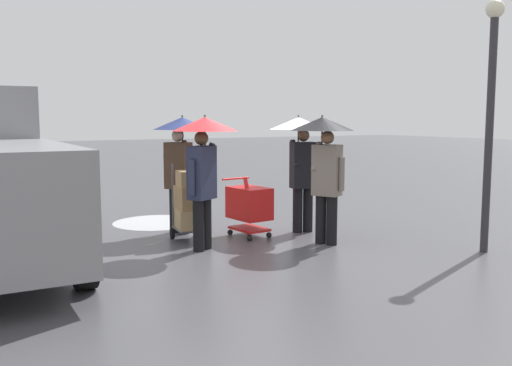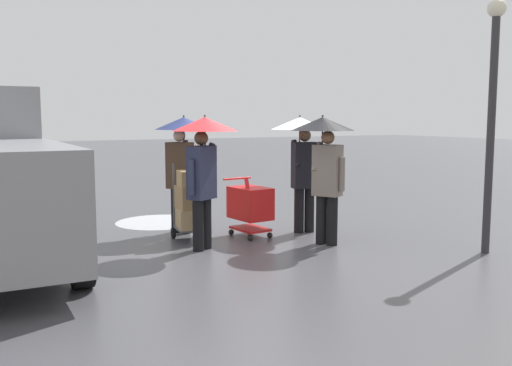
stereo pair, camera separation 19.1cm
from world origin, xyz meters
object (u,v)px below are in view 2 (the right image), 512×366
Objects in this scene: pedestrian_white_side at (203,150)px; pedestrian_far_side at (182,146)px; street_lamp at (492,100)px; hand_dolly_boxes at (190,203)px; pedestrian_pink_side at (325,150)px; shopping_cart_vendor at (250,205)px; pedestrian_black_side at (302,146)px.

pedestrian_far_side is at bearing -97.05° from pedestrian_white_side.
pedestrian_white_side is 0.56× the size of street_lamp.
hand_dolly_boxes is 1.15m from pedestrian_white_side.
hand_dolly_boxes is 2.45m from pedestrian_pink_side.
pedestrian_far_side is 0.56× the size of street_lamp.
pedestrian_black_side is at bearing 172.11° from shopping_cart_vendor.
pedestrian_pink_side is at bearing 144.71° from hand_dolly_boxes.
pedestrian_white_side is at bearing -18.72° from pedestrian_pink_side.
pedestrian_pink_side is (-0.79, 1.13, 1.00)m from shopping_cart_vendor.
pedestrian_black_side is at bearing 171.10° from hand_dolly_boxes.
hand_dolly_boxes is at bearing -35.29° from pedestrian_pink_side.
street_lamp is (-1.84, 1.73, 0.80)m from pedestrian_pink_side.
hand_dolly_boxes is (1.06, -0.18, 0.08)m from shopping_cart_vendor.
hand_dolly_boxes is at bearing -8.90° from pedestrian_black_side.
pedestrian_pink_side is 1.01m from pedestrian_black_side.
shopping_cart_vendor is 1.08m from hand_dolly_boxes.
shopping_cart_vendor is at bearing 137.71° from pedestrian_far_side.
hand_dolly_boxes is at bearing -93.41° from pedestrian_white_side.
pedestrian_far_side is 5.20m from street_lamp.
pedestrian_far_side is (0.93, -0.85, 1.02)m from shopping_cart_vendor.
shopping_cart_vendor is 1.43m from pedestrian_black_side.
street_lamp reaches higher than hand_dolly_boxes.
shopping_cart_vendor is at bearing -156.16° from pedestrian_white_side.
street_lamp reaches higher than pedestrian_pink_side.
pedestrian_pink_side is at bearing -43.25° from street_lamp.
pedestrian_pink_side is (-1.85, 1.31, 0.92)m from hand_dolly_boxes.
pedestrian_white_side is at bearing 82.95° from pedestrian_far_side.
pedestrian_far_side is at bearing -42.29° from shopping_cart_vendor.
pedestrian_white_side and pedestrian_far_side have the same top height.
pedestrian_far_side is at bearing -100.65° from hand_dolly_boxes.
pedestrian_pink_side reaches higher than hand_dolly_boxes.
shopping_cart_vendor is 1.62m from pedestrian_far_side.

